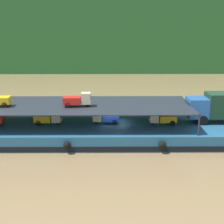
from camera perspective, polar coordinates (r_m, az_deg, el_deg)
name	(u,v)px	position (r m, az deg, el deg)	size (l,w,h in m)	color
ground_plane	(114,137)	(33.65, 0.36, -4.44)	(400.00, 400.00, 0.00)	olive
cargo_barge	(114,130)	(33.38, 0.36, -3.24)	(32.40, 9.24, 1.50)	#23567A
covered_lorry	(222,106)	(35.04, 19.03, 0.97)	(7.89, 2.43, 3.10)	#285BA3
cargo_rack	(77,105)	(32.81, -6.28, 1.23)	(23.20, 7.90, 2.00)	#232833
mini_truck_lower_aft	(49,118)	(33.27, -11.25, -1.01)	(2.78, 1.27, 1.38)	gold
mini_truck_lower_mid	(105,117)	(32.92, -1.17, -0.88)	(2.77, 1.26, 1.38)	#1E47B7
mini_truck_lower_fore	(162,118)	(33.00, 8.91, -1.03)	(2.77, 1.26, 1.38)	gold
mini_truck_upper_mid	(78,100)	(31.85, -6.16, 2.20)	(2.79, 1.28, 1.38)	red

